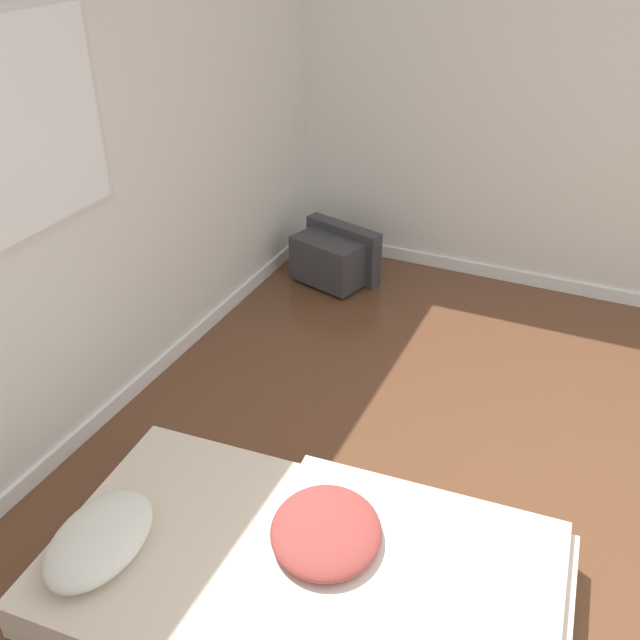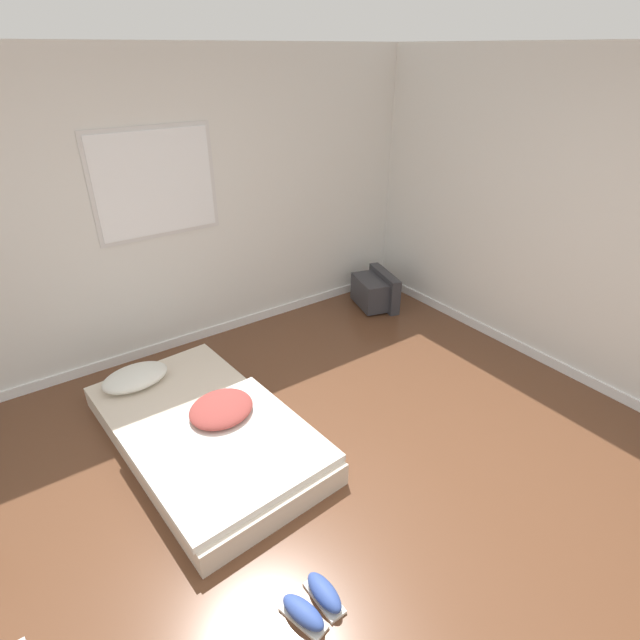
% 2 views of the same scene
% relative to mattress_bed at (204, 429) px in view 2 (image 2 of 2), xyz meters
% --- Properties ---
extents(ground_plane, '(20.00, 20.00, 0.00)m').
position_rel_mattress_bed_xyz_m(ground_plane, '(0.33, -1.30, -0.12)').
color(ground_plane, brown).
extents(wall_back, '(7.70, 0.08, 2.60)m').
position_rel_mattress_bed_xyz_m(wall_back, '(0.33, 1.45, 1.17)').
color(wall_back, silver).
rests_on(wall_back, ground_plane).
extents(mattress_bed, '(1.22, 2.03, 0.32)m').
position_rel_mattress_bed_xyz_m(mattress_bed, '(0.00, 0.00, 0.00)').
color(mattress_bed, beige).
rests_on(mattress_bed, ground_plane).
extents(crt_tv, '(0.49, 0.61, 0.39)m').
position_rel_mattress_bed_xyz_m(crt_tv, '(2.46, 0.96, 0.07)').
color(crt_tv, '#333338').
rests_on(crt_tv, ground_plane).
extents(sneaker_pair, '(0.29, 0.29, 0.10)m').
position_rel_mattress_bed_xyz_m(sneaker_pair, '(-0.06, -1.49, -0.07)').
color(sneaker_pair, silver).
rests_on(sneaker_pair, ground_plane).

